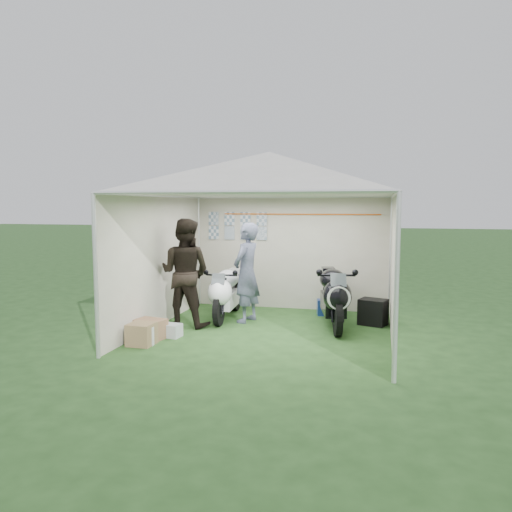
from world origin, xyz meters
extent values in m
plane|color=#22451B|center=(0.00, 0.00, 0.00)|extent=(80.00, 80.00, 0.00)
cylinder|color=silver|center=(-2.00, -2.00, 1.15)|extent=(0.06, 0.06, 2.30)
cylinder|color=silver|center=(2.00, -2.00, 1.15)|extent=(0.06, 0.06, 2.30)
cylinder|color=silver|center=(-2.00, 2.00, 1.15)|extent=(0.06, 0.06, 2.30)
cylinder|color=silver|center=(2.00, 2.00, 1.15)|extent=(0.06, 0.06, 2.30)
cube|color=beige|center=(0.00, 2.00, 1.15)|extent=(4.00, 0.02, 2.30)
cube|color=beige|center=(-2.00, 0.00, 1.15)|extent=(0.02, 4.00, 2.30)
cube|color=beige|center=(2.00, 0.00, 1.15)|extent=(0.02, 4.00, 2.30)
pyramid|color=silver|center=(0.00, 0.00, 2.65)|extent=(5.66, 5.66, 0.70)
cube|color=#99A5B7|center=(-1.65, 1.98, 1.85)|extent=(0.22, 0.02, 0.28)
cube|color=#99A5B7|center=(-1.30, 1.98, 1.85)|extent=(0.22, 0.02, 0.28)
cube|color=#99A5B7|center=(-0.95, 1.98, 1.85)|extent=(0.22, 0.01, 0.28)
cube|color=#99A5B7|center=(-0.60, 1.98, 1.85)|extent=(0.22, 0.01, 0.28)
cube|color=#99A5B7|center=(-1.65, 1.98, 1.55)|extent=(0.22, 0.02, 0.28)
cube|color=#99A5B7|center=(-1.30, 1.98, 1.55)|extent=(0.22, 0.01, 0.28)
cube|color=#99A5B7|center=(-0.95, 1.98, 1.55)|extent=(0.22, 0.02, 0.28)
cube|color=#99A5B7|center=(-0.60, 1.98, 1.55)|extent=(0.22, 0.01, 0.28)
cylinder|color=#D8590C|center=(0.20, 1.97, 1.95)|extent=(3.20, 0.02, 0.02)
cylinder|color=black|center=(-0.95, 0.18, 0.29)|extent=(0.14, 0.58, 0.57)
cylinder|color=black|center=(-1.05, 1.52, 0.29)|extent=(0.19, 0.58, 0.57)
cube|color=white|center=(-1.00, 0.80, 0.36)|extent=(0.39, 0.93, 0.29)
ellipsoid|color=white|center=(-0.96, 0.28, 0.59)|extent=(0.47, 0.60, 0.48)
ellipsoid|color=white|center=(-1.00, 0.90, 0.74)|extent=(0.46, 0.62, 0.34)
cube|color=black|center=(-1.03, 1.28, 0.69)|extent=(0.29, 0.59, 0.13)
cube|color=white|center=(-1.06, 1.59, 0.76)|extent=(0.23, 0.30, 0.17)
cube|color=black|center=(-1.03, 1.18, 0.52)|extent=(0.14, 0.53, 0.10)
cube|color=#3F474C|center=(-0.95, 0.17, 0.84)|extent=(0.24, 0.16, 0.20)
cylinder|color=black|center=(1.15, 0.00, 0.32)|extent=(0.23, 0.64, 0.63)
cylinder|color=black|center=(0.85, 1.44, 0.32)|extent=(0.28, 0.65, 0.63)
cube|color=black|center=(1.01, 0.67, 0.40)|extent=(0.56, 1.05, 0.32)
ellipsoid|color=black|center=(1.13, 0.10, 0.65)|extent=(0.59, 0.72, 0.53)
ellipsoid|color=black|center=(0.99, 0.77, 0.82)|extent=(0.59, 0.73, 0.37)
cube|color=black|center=(0.90, 1.18, 0.76)|extent=(0.40, 0.67, 0.15)
cube|color=black|center=(0.83, 1.52, 0.84)|extent=(0.29, 0.36, 0.19)
cube|color=maroon|center=(0.92, 1.08, 0.58)|extent=(0.22, 0.59, 0.11)
cube|color=#3F474C|center=(1.16, -0.02, 0.93)|extent=(0.28, 0.20, 0.22)
cylinder|color=white|center=(1.18, -0.13, 0.65)|extent=(0.38, 0.10, 0.38)
cube|color=#2442A9|center=(0.83, 1.54, 0.15)|extent=(0.44, 0.33, 0.30)
imported|color=black|center=(-1.52, 0.06, 0.95)|extent=(0.98, 0.79, 1.90)
imported|color=slate|center=(-0.56, 0.62, 0.91)|extent=(0.59, 0.75, 1.82)
cube|color=black|center=(1.70, 0.95, 0.23)|extent=(0.55, 0.50, 0.46)
cube|color=silver|center=(-1.75, -1.14, 0.14)|extent=(0.47, 0.38, 0.29)
cube|color=olive|center=(-1.72, -1.25, 0.17)|extent=(0.38, 0.38, 0.34)
cube|color=#B2B7BC|center=(-1.46, -0.71, 0.11)|extent=(0.32, 0.28, 0.21)
cube|color=brown|center=(-1.75, -0.88, 0.16)|extent=(0.53, 0.42, 0.31)
camera|label=1|loc=(1.81, -8.06, 2.14)|focal=35.00mm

